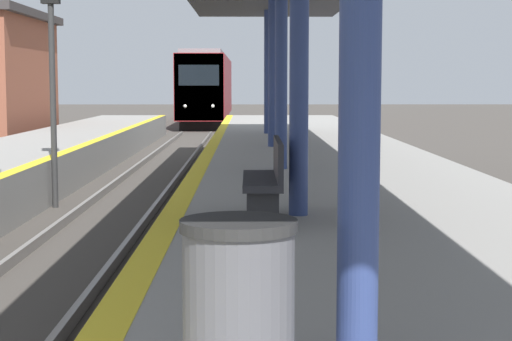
# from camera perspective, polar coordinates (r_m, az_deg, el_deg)

# --- Properties ---
(train) EXTENTS (2.61, 19.03, 4.32)m
(train) POSITION_cam_1_polar(r_m,az_deg,el_deg) (53.75, -3.25, 5.49)
(train) COLOR black
(train) RESTS_ON ground
(signal_far) EXTENTS (0.36, 0.31, 5.01)m
(signal_far) POSITION_cam_1_polar(r_m,az_deg,el_deg) (17.78, -13.49, 8.72)
(signal_far) COLOR #2D2D2D
(signal_far) RESTS_ON ground
(trash_bin) EXTENTS (0.61, 0.61, 0.88)m
(trash_bin) POSITION_cam_1_polar(r_m,az_deg,el_deg) (4.45, -1.16, -8.86)
(trash_bin) COLOR #4C4C51
(trash_bin) RESTS_ON platform_right
(bench) EXTENTS (0.44, 1.73, 0.92)m
(bench) POSITION_cam_1_polar(r_m,az_deg,el_deg) (9.95, 0.78, -0.40)
(bench) COLOR #28282D
(bench) RESTS_ON platform_right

